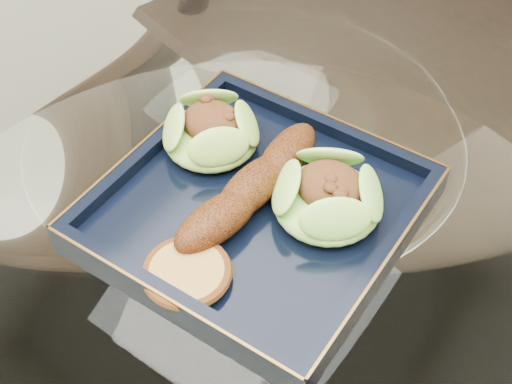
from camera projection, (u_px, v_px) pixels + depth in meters
The scene contains 7 objects.
dining_table at pixel (247, 260), 0.85m from camera, with size 1.13×1.13×0.77m.
dining_chair at pixel (401, 59), 1.15m from camera, with size 0.55×0.55×1.04m.
navy_plate at pixel (256, 213), 0.68m from camera, with size 0.27×0.27×0.02m, color black.
lettuce_wrap_left at pixel (211, 134), 0.71m from camera, with size 0.10×0.10×0.03m, color #70A32F.
lettuce_wrap_right at pixel (328, 199), 0.65m from camera, with size 0.10×0.10×0.04m, color #5CA931.
roasted_plantain at pixel (253, 186), 0.66m from camera, with size 0.19×0.04×0.04m, color #572509.
crumb_patty at pixel (187, 274), 0.61m from camera, with size 0.07×0.07×0.01m, color #BE8F3F.
Camera 1 is at (0.31, -0.41, 1.29)m, focal length 50.00 mm.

